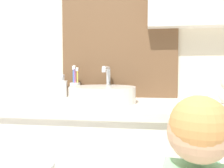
% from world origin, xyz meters
% --- Properties ---
extents(wall_back, '(3.20, 0.18, 2.50)m').
position_xyz_m(wall_back, '(0.03, 0.62, 1.28)').
color(wall_back, beige).
rests_on(wall_back, ground_plane).
extents(sink_basin, '(0.35, 0.40, 0.19)m').
position_xyz_m(sink_basin, '(-0.10, 0.34, 0.86)').
color(sink_basin, silver).
rests_on(sink_basin, vanity_counter).
extents(toothbrush_holder, '(0.06, 0.06, 0.20)m').
position_xyz_m(toothbrush_holder, '(-0.30, 0.51, 0.87)').
color(toothbrush_holder, silver).
rests_on(toothbrush_holder, vanity_counter).
extents(soap_dispenser, '(0.05, 0.05, 0.14)m').
position_xyz_m(soap_dispenser, '(-0.39, 0.53, 0.87)').
color(soap_dispenser, white).
rests_on(soap_dispenser, vanity_counter).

